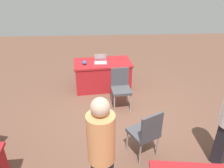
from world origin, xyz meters
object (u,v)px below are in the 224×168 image
yarn_ball (84,63)px  chair_tucked_left (146,131)px  person_attendee_standing (101,151)px  scissors_red (120,59)px  chair_aisle (121,86)px  table_foreground (103,75)px  laptop_silver (101,61)px

yarn_ball → chair_tucked_left: bearing=115.2°
yarn_ball → person_attendee_standing: bearing=97.0°
yarn_ball → scissors_red: bearing=-160.5°
chair_aisle → person_attendee_standing: bearing=73.5°
person_attendee_standing → scissors_red: size_ratio=9.50×
chair_tucked_left → chair_aisle: bearing=72.4°
person_attendee_standing → chair_aisle: bearing=138.5°
table_foreground → person_attendee_standing: (0.07, 3.42, 0.57)m
chair_tucked_left → yarn_ball: 2.71m
chair_aisle → laptop_silver: bearing=-70.3°
laptop_silver → person_attendee_standing: bearing=89.8°
yarn_ball → chair_aisle: bearing=137.1°
table_foreground → chair_tucked_left: (-0.68, 2.60, 0.15)m
person_attendee_standing → yarn_ball: size_ratio=15.42×
yarn_ball → table_foreground: bearing=-160.6°
chair_aisle → scissors_red: bearing=-100.3°
table_foreground → chair_aisle: (-0.40, 0.98, 0.16)m
table_foreground → yarn_ball: yarn_ball is taller
chair_aisle → person_attendee_standing: person_attendee_standing is taller
scissors_red → laptop_silver: bearing=-137.5°
table_foreground → person_attendee_standing: bearing=88.8°
chair_tucked_left → chair_aisle: chair_aisle is taller
chair_tucked_left → laptop_silver: size_ratio=2.94×
chair_tucked_left → person_attendee_standing: bearing=-159.6°
chair_tucked_left → yarn_ball: size_ratio=8.49×
chair_tucked_left → person_attendee_standing: size_ratio=0.55×
table_foreground → laptop_silver: 0.42m
chair_aisle → scissors_red: (-0.09, -1.15, 0.22)m
person_attendee_standing → laptop_silver: (-0.02, -3.40, -0.16)m
scissors_red → person_attendee_standing: bearing=-75.8°
chair_aisle → yarn_ball: (0.87, -0.81, 0.28)m
chair_tucked_left → scissors_red: 2.79m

